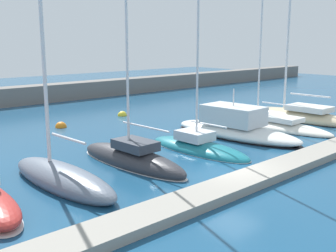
{
  "coord_description": "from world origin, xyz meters",
  "views": [
    {
      "loc": [
        -15.18,
        -11.83,
        6.35
      ],
      "look_at": [
        -0.51,
        3.98,
        1.9
      ],
      "focal_mm": 44.36,
      "sensor_mm": 36.0,
      "label": 1
    }
  ],
  "objects_px": {
    "sailboat_charcoal_fourth": "(132,159)",
    "mooring_buoy_orange": "(61,127)",
    "sailboat_sand_eighth": "(299,115)",
    "sailboat_teal_fifth": "(198,147)",
    "sailboat_ivory_seventh": "(271,124)",
    "mooring_buoy_yellow": "(122,116)",
    "motorboat_white_sixth": "(235,127)",
    "sailboat_slate_third": "(62,176)"
  },
  "relations": [
    {
      "from": "sailboat_charcoal_fourth",
      "to": "mooring_buoy_orange",
      "type": "relative_size",
      "value": 14.74
    },
    {
      "from": "sailboat_sand_eighth",
      "to": "mooring_buoy_orange",
      "type": "bearing_deg",
      "value": 56.58
    },
    {
      "from": "sailboat_sand_eighth",
      "to": "sailboat_teal_fifth",
      "type": "bearing_deg",
      "value": 94.66
    },
    {
      "from": "sailboat_ivory_seventh",
      "to": "mooring_buoy_yellow",
      "type": "relative_size",
      "value": 21.18
    },
    {
      "from": "motorboat_white_sixth",
      "to": "sailboat_sand_eighth",
      "type": "height_order",
      "value": "sailboat_sand_eighth"
    },
    {
      "from": "sailboat_teal_fifth",
      "to": "mooring_buoy_orange",
      "type": "relative_size",
      "value": 17.2
    },
    {
      "from": "sailboat_slate_third",
      "to": "motorboat_white_sixth",
      "type": "bearing_deg",
      "value": -88.08
    },
    {
      "from": "motorboat_white_sixth",
      "to": "mooring_buoy_yellow",
      "type": "height_order",
      "value": "motorboat_white_sixth"
    },
    {
      "from": "sailboat_charcoal_fourth",
      "to": "sailboat_teal_fifth",
      "type": "xyz_separation_m",
      "value": [
        4.61,
        -0.42,
        -0.11
      ]
    },
    {
      "from": "sailboat_slate_third",
      "to": "mooring_buoy_yellow",
      "type": "height_order",
      "value": "sailboat_slate_third"
    },
    {
      "from": "sailboat_teal_fifth",
      "to": "sailboat_sand_eighth",
      "type": "height_order",
      "value": "sailboat_sand_eighth"
    },
    {
      "from": "sailboat_sand_eighth",
      "to": "mooring_buoy_yellow",
      "type": "height_order",
      "value": "sailboat_sand_eighth"
    },
    {
      "from": "mooring_buoy_yellow",
      "to": "sailboat_ivory_seventh",
      "type": "bearing_deg",
      "value": -65.02
    },
    {
      "from": "sailboat_teal_fifth",
      "to": "mooring_buoy_orange",
      "type": "xyz_separation_m",
      "value": [
        -2.66,
        11.51,
        -0.21
      ]
    },
    {
      "from": "sailboat_ivory_seventh",
      "to": "mooring_buoy_yellow",
      "type": "distance_m",
      "value": 12.57
    },
    {
      "from": "sailboat_slate_third",
      "to": "sailboat_ivory_seventh",
      "type": "xyz_separation_m",
      "value": [
        17.84,
        0.94,
        -0.24
      ]
    },
    {
      "from": "sailboat_ivory_seventh",
      "to": "mooring_buoy_orange",
      "type": "relative_size",
      "value": 20.32
    },
    {
      "from": "sailboat_slate_third",
      "to": "sailboat_sand_eighth",
      "type": "xyz_separation_m",
      "value": [
        22.03,
        1.05,
        -0.06
      ]
    },
    {
      "from": "sailboat_charcoal_fourth",
      "to": "motorboat_white_sixth",
      "type": "relative_size",
      "value": 1.27
    },
    {
      "from": "sailboat_charcoal_fourth",
      "to": "sailboat_sand_eighth",
      "type": "distance_m",
      "value": 17.76
    },
    {
      "from": "motorboat_white_sixth",
      "to": "mooring_buoy_yellow",
      "type": "distance_m",
      "value": 11.47
    },
    {
      "from": "sailboat_charcoal_fourth",
      "to": "sailboat_ivory_seventh",
      "type": "bearing_deg",
      "value": -89.59
    },
    {
      "from": "sailboat_slate_third",
      "to": "mooring_buoy_yellow",
      "type": "xyz_separation_m",
      "value": [
        12.53,
        12.34,
        -0.43
      ]
    },
    {
      "from": "sailboat_slate_third",
      "to": "mooring_buoy_orange",
      "type": "height_order",
      "value": "sailboat_slate_third"
    },
    {
      "from": "sailboat_charcoal_fourth",
      "to": "sailboat_ivory_seventh",
      "type": "xyz_separation_m",
      "value": [
        13.56,
        0.5,
        -0.12
      ]
    },
    {
      "from": "sailboat_charcoal_fourth",
      "to": "mooring_buoy_yellow",
      "type": "xyz_separation_m",
      "value": [
        8.25,
        11.9,
        -0.31
      ]
    },
    {
      "from": "sailboat_teal_fifth",
      "to": "mooring_buoy_yellow",
      "type": "xyz_separation_m",
      "value": [
        3.64,
        12.32,
        -0.21
      ]
    },
    {
      "from": "sailboat_slate_third",
      "to": "mooring_buoy_orange",
      "type": "distance_m",
      "value": 13.11
    },
    {
      "from": "mooring_buoy_yellow",
      "to": "sailboat_slate_third",
      "type": "bearing_deg",
      "value": -135.45
    },
    {
      "from": "sailboat_teal_fifth",
      "to": "mooring_buoy_yellow",
      "type": "relative_size",
      "value": 17.93
    },
    {
      "from": "sailboat_charcoal_fourth",
      "to": "sailboat_sand_eighth",
      "type": "height_order",
      "value": "sailboat_sand_eighth"
    },
    {
      "from": "sailboat_slate_third",
      "to": "sailboat_teal_fifth",
      "type": "xyz_separation_m",
      "value": [
        8.9,
        0.01,
        -0.22
      ]
    },
    {
      "from": "sailboat_teal_fifth",
      "to": "motorboat_white_sixth",
      "type": "relative_size",
      "value": 1.48
    },
    {
      "from": "sailboat_slate_third",
      "to": "mooring_buoy_yellow",
      "type": "relative_size",
      "value": 15.61
    },
    {
      "from": "motorboat_white_sixth",
      "to": "sailboat_ivory_seventh",
      "type": "distance_m",
      "value": 4.39
    },
    {
      "from": "sailboat_ivory_seventh",
      "to": "mooring_buoy_yellow",
      "type": "bearing_deg",
      "value": 25.48
    },
    {
      "from": "mooring_buoy_yellow",
      "to": "mooring_buoy_orange",
      "type": "height_order",
      "value": "mooring_buoy_orange"
    },
    {
      "from": "sailboat_slate_third",
      "to": "mooring_buoy_orange",
      "type": "relative_size",
      "value": 14.97
    },
    {
      "from": "sailboat_sand_eighth",
      "to": "mooring_buoy_yellow",
      "type": "bearing_deg",
      "value": 40.23
    },
    {
      "from": "sailboat_ivory_seventh",
      "to": "sailboat_sand_eighth",
      "type": "relative_size",
      "value": 0.88
    },
    {
      "from": "sailboat_teal_fifth",
      "to": "sailboat_ivory_seventh",
      "type": "bearing_deg",
      "value": -84.79
    },
    {
      "from": "sailboat_slate_third",
      "to": "sailboat_teal_fifth",
      "type": "distance_m",
      "value": 8.9
    }
  ]
}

